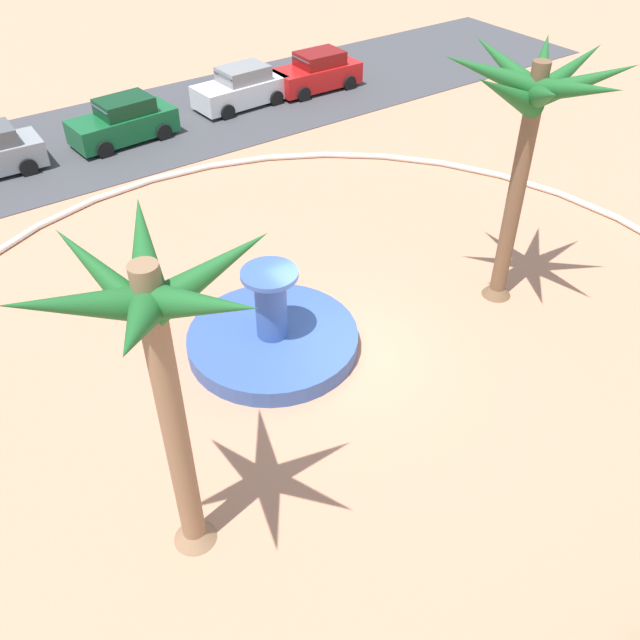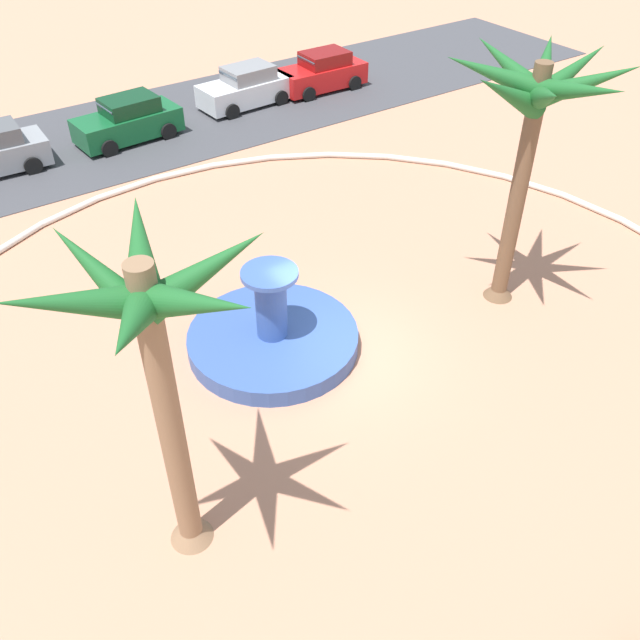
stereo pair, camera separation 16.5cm
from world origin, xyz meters
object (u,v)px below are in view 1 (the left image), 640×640
at_px(fountain, 273,337).
at_px(parked_car_rightmost, 317,73).
at_px(palm_tree_near_fountain, 157,341).
at_px(parked_car_third, 241,88).
at_px(palm_tree_by_curb, 534,109).
at_px(parked_car_second, 123,122).

height_order(fountain, parked_car_rightmost, fountain).
bearing_deg(palm_tree_near_fountain, parked_car_third, 57.37).
bearing_deg(fountain, parked_car_third, 62.51).
distance_m(parked_car_third, parked_car_rightmost, 3.76).
height_order(palm_tree_by_curb, parked_car_rightmost, palm_tree_by_curb).
xyz_separation_m(parked_car_second, parked_car_third, (5.51, 0.50, 0.00)).
xyz_separation_m(palm_tree_near_fountain, parked_car_rightmost, (15.30, 17.77, -4.10)).
bearing_deg(palm_tree_near_fountain, fountain, 42.53).
relative_size(fountain, palm_tree_by_curb, 0.64).
bearing_deg(parked_car_second, parked_car_third, 5.18).
xyz_separation_m(palm_tree_near_fountain, palm_tree_by_curb, (10.37, 2.11, 0.39)).
relative_size(palm_tree_by_curb, parked_car_second, 1.61).
xyz_separation_m(palm_tree_by_curb, parked_car_third, (1.18, 15.92, -4.49)).
height_order(parked_car_second, parked_car_rightmost, same).
xyz_separation_m(fountain, parked_car_third, (7.41, 14.24, 0.46)).
bearing_deg(parked_car_third, parked_car_rightmost, -4.00).
distance_m(palm_tree_near_fountain, parked_car_rightmost, 23.81).
distance_m(parked_car_second, parked_car_third, 5.53).
height_order(palm_tree_near_fountain, palm_tree_by_curb, palm_tree_by_curb).
xyz_separation_m(parked_car_third, parked_car_rightmost, (3.75, -0.26, 0.00)).
distance_m(fountain, parked_car_third, 16.06).
distance_m(fountain, palm_tree_near_fountain, 7.23).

